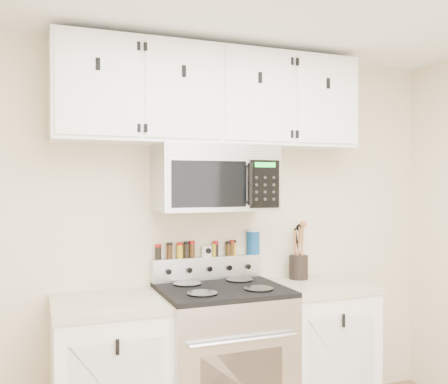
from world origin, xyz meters
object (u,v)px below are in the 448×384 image
range (222,361)px  microwave (215,178)px  salt_canister (253,242)px  utensil_crock (299,265)px

range → microwave: 1.15m
salt_canister → range: bearing=-140.3°
salt_canister → utensil_crock: bearing=-15.4°
range → salt_canister: salt_canister is taller
range → salt_canister: bearing=39.7°
microwave → utensil_crock: 0.90m
utensil_crock → salt_canister: size_ratio=2.28×
range → microwave: (0.00, 0.13, 1.14)m
utensil_crock → salt_canister: (-0.31, 0.09, 0.17)m
range → microwave: size_ratio=1.45×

